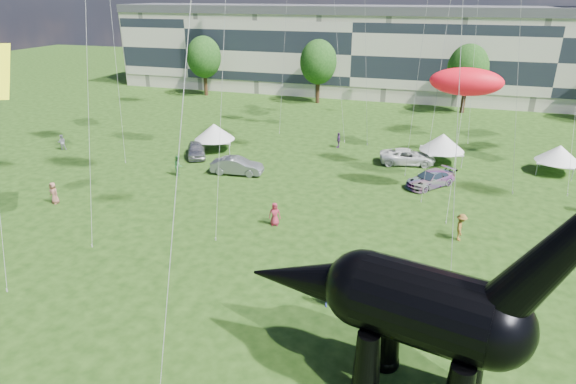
% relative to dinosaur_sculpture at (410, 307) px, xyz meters
% --- Properties ---
extents(ground, '(220.00, 220.00, 0.00)m').
position_rel_dinosaur_sculpture_xyz_m(ground, '(-5.37, -0.80, -4.17)').
color(ground, '#16330C').
rests_on(ground, ground).
extents(terrace_row, '(78.00, 11.00, 12.00)m').
position_rel_dinosaur_sculpture_xyz_m(terrace_row, '(-13.37, 61.20, 1.83)').
color(terrace_row, beige).
rests_on(terrace_row, ground).
extents(tree_far_left, '(5.20, 5.20, 9.44)m').
position_rel_dinosaur_sculpture_xyz_m(tree_far_left, '(-35.37, 52.20, 2.12)').
color(tree_far_left, '#382314').
rests_on(tree_far_left, ground).
extents(tree_mid_left, '(5.20, 5.20, 9.44)m').
position_rel_dinosaur_sculpture_xyz_m(tree_mid_left, '(-17.37, 52.20, 2.12)').
color(tree_mid_left, '#382314').
rests_on(tree_mid_left, ground).
extents(tree_mid_right, '(5.20, 5.20, 9.44)m').
position_rel_dinosaur_sculpture_xyz_m(tree_mid_right, '(2.63, 52.20, 2.12)').
color(tree_mid_right, '#382314').
rests_on(tree_mid_right, ground).
extents(dinosaur_sculpture, '(13.55, 4.94, 11.04)m').
position_rel_dinosaur_sculpture_xyz_m(dinosaur_sculpture, '(0.00, 0.00, 0.00)').
color(dinosaur_sculpture, black).
rests_on(dinosaur_sculpture, ground).
extents(car_silver, '(3.50, 4.51, 1.43)m').
position_rel_dinosaur_sculpture_xyz_m(car_silver, '(-22.20, 24.41, -3.45)').
color(car_silver, '#A2A1A6').
rests_on(car_silver, ground).
extents(car_grey, '(4.73, 2.14, 1.51)m').
position_rel_dinosaur_sculpture_xyz_m(car_grey, '(-16.46, 21.19, -3.41)').
color(car_grey, slate).
rests_on(car_grey, ground).
extents(car_white, '(5.48, 3.34, 1.42)m').
position_rel_dinosaur_sculpture_xyz_m(car_white, '(-2.39, 28.65, -3.46)').
color(car_white, white).
rests_on(car_white, ground).
extents(car_dark, '(4.39, 4.76, 1.34)m').
position_rel_dinosaur_sculpture_xyz_m(car_dark, '(-0.06, 23.46, -3.50)').
color(car_dark, '#595960').
rests_on(car_dark, ground).
extents(gazebo_near, '(5.12, 5.12, 2.83)m').
position_rel_dinosaur_sculpture_xyz_m(gazebo_near, '(0.56, 29.99, -2.18)').
color(gazebo_near, silver).
rests_on(gazebo_near, ground).
extents(gazebo_far, '(4.55, 4.55, 2.61)m').
position_rel_dinosaur_sculpture_xyz_m(gazebo_far, '(10.37, 30.14, -2.34)').
color(gazebo_far, white).
rests_on(gazebo_far, ground).
extents(gazebo_left, '(5.28, 5.28, 2.80)m').
position_rel_dinosaur_sculpture_xyz_m(gazebo_left, '(-21.34, 26.77, -2.20)').
color(gazebo_left, silver).
rests_on(gazebo_left, ground).
extents(visitors, '(48.81, 38.83, 1.89)m').
position_rel_dinosaur_sculpture_xyz_m(visitors, '(-7.64, 13.83, -3.29)').
color(visitors, black).
rests_on(visitors, ground).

